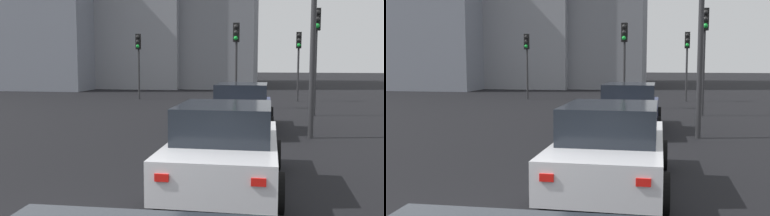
% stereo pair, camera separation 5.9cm
% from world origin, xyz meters
% --- Properties ---
extents(car_navy_left_lead, '(4.54, 2.10, 1.55)m').
position_xyz_m(car_navy_left_lead, '(9.73, -1.42, 0.75)').
color(car_navy_left_lead, '#141E4C').
rests_on(car_navy_left_lead, ground_plane).
extents(car_white_left_second, '(4.49, 2.08, 1.54)m').
position_xyz_m(car_white_left_second, '(2.97, -1.50, 0.74)').
color(car_white_left_second, silver).
rests_on(car_white_left_second, ground_plane).
extents(traffic_light_near_left, '(0.33, 0.30, 4.06)m').
position_xyz_m(traffic_light_near_left, '(16.33, -0.76, 2.92)').
color(traffic_light_near_left, '#2D2D30').
rests_on(traffic_light_near_left, ground_plane).
extents(traffic_light_near_right, '(0.32, 0.29, 3.84)m').
position_xyz_m(traffic_light_near_right, '(20.40, 5.25, 2.77)').
color(traffic_light_near_right, '#2D2D30').
rests_on(traffic_light_near_right, ground_plane).
extents(traffic_light_far_left, '(0.32, 0.29, 4.42)m').
position_xyz_m(traffic_light_far_left, '(13.97, -4.19, 3.16)').
color(traffic_light_far_left, '#2D2D30').
rests_on(traffic_light_far_left, ground_plane).
extents(traffic_light_far_right, '(0.32, 0.29, 3.86)m').
position_xyz_m(traffic_light_far_right, '(20.53, -3.93, 2.78)').
color(traffic_light_far_right, '#2D2D30').
rests_on(traffic_light_far_right, ground_plane).
extents(building_facade_left, '(15.63, 6.36, 14.46)m').
position_xyz_m(building_facade_left, '(37.36, 2.00, 7.23)').
color(building_facade_left, slate).
rests_on(building_facade_left, ground_plane).
extents(building_facade_center, '(14.49, 10.73, 12.23)m').
position_xyz_m(building_facade_center, '(35.95, 10.00, 6.11)').
color(building_facade_center, gray).
rests_on(building_facade_center, ground_plane).
extents(building_facade_right, '(8.23, 9.45, 11.14)m').
position_xyz_m(building_facade_right, '(29.51, 16.00, 5.57)').
color(building_facade_right, gray).
rests_on(building_facade_right, ground_plane).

